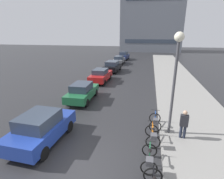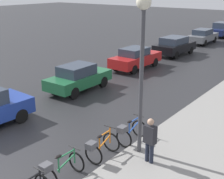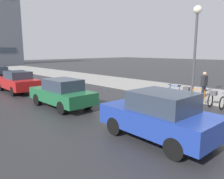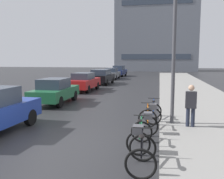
# 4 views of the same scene
# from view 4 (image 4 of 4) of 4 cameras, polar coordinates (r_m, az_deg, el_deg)

# --- Properties ---
(ground_plane) EXTENTS (140.00, 140.00, 0.00)m
(ground_plane) POSITION_cam_4_polar(r_m,az_deg,el_deg) (8.03, -16.59, -12.50)
(ground_plane) COLOR #28282B
(sidewalk_kerb) EXTENTS (4.80, 60.00, 0.14)m
(sidewalk_kerb) POSITION_cam_4_polar(r_m,az_deg,el_deg) (17.07, 18.90, -2.05)
(sidewalk_kerb) COLOR gray
(sidewalk_kerb) RESTS_ON ground
(bicycle_nearest) EXTENTS (0.75, 1.10, 0.93)m
(bicycle_nearest) POSITION_cam_4_polar(r_m,az_deg,el_deg) (6.15, 6.79, -14.44)
(bicycle_nearest) COLOR black
(bicycle_nearest) RESTS_ON ground
(bicycle_second) EXTENTS (0.70, 1.44, 0.93)m
(bicycle_second) POSITION_cam_4_polar(r_m,az_deg,el_deg) (7.34, 6.33, -10.15)
(bicycle_second) COLOR black
(bicycle_second) RESTS_ON ground
(bicycle_third) EXTENTS (0.79, 1.39, 1.01)m
(bicycle_third) POSITION_cam_4_polar(r_m,az_deg,el_deg) (9.02, 8.17, -6.90)
(bicycle_third) COLOR black
(bicycle_third) RESTS_ON ground
(bicycle_farthest) EXTENTS (0.71, 1.37, 0.95)m
(bicycle_farthest) POSITION_cam_4_polar(r_m,az_deg,el_deg) (10.54, 9.41, -4.90)
(bicycle_farthest) COLOR black
(bicycle_farthest) RESTS_ON ground
(car_green) EXTENTS (1.78, 4.05, 1.50)m
(car_green) POSITION_cam_4_polar(r_m,az_deg,el_deg) (15.15, -12.93, -0.33)
(car_green) COLOR #1E6038
(car_green) RESTS_ON ground
(car_red) EXTENTS (1.80, 4.39, 1.52)m
(car_red) POSITION_cam_4_polar(r_m,az_deg,el_deg) (20.78, -6.47, 1.77)
(car_red) COLOR #AD1919
(car_red) RESTS_ON ground
(car_black) EXTENTS (2.12, 4.30, 1.56)m
(car_black) POSITION_cam_4_polar(r_m,az_deg,el_deg) (26.31, -2.42, 2.98)
(car_black) COLOR black
(car_black) RESTS_ON ground
(car_grey) EXTENTS (1.72, 4.35, 1.46)m
(car_grey) POSITION_cam_4_polar(r_m,az_deg,el_deg) (32.91, -0.06, 3.69)
(car_grey) COLOR slate
(car_grey) RESTS_ON ground
(car_navy) EXTENTS (1.97, 4.25, 1.65)m
(car_navy) POSITION_cam_4_polar(r_m,az_deg,el_deg) (38.38, 1.61, 4.26)
(car_navy) COLOR navy
(car_navy) RESTS_ON ground
(pedestrian) EXTENTS (0.42, 0.28, 1.70)m
(pedestrian) POSITION_cam_4_polar(r_m,az_deg,el_deg) (9.65, 17.57, -3.36)
(pedestrian) COLOR #1E2333
(pedestrian) RESTS_ON ground
(streetlamp) EXTENTS (0.47, 0.47, 5.47)m
(streetlamp) POSITION_cam_4_polar(r_m,az_deg,el_deg) (9.93, 14.14, 14.23)
(streetlamp) COLOR #424247
(streetlamp) RESTS_ON ground
(building_facade_main) EXTENTS (17.55, 8.41, 17.49)m
(building_facade_main) POSITION_cam_4_polar(r_m,az_deg,el_deg) (58.13, 10.04, 12.90)
(building_facade_main) COLOR slate
(building_facade_main) RESTS_ON ground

